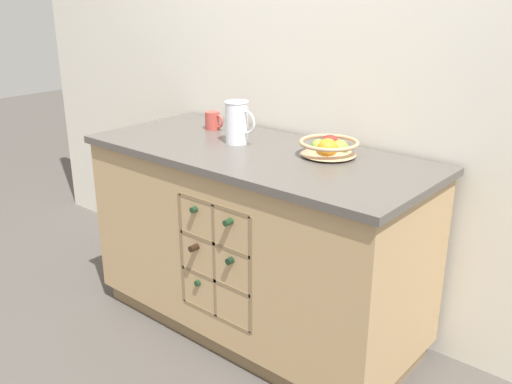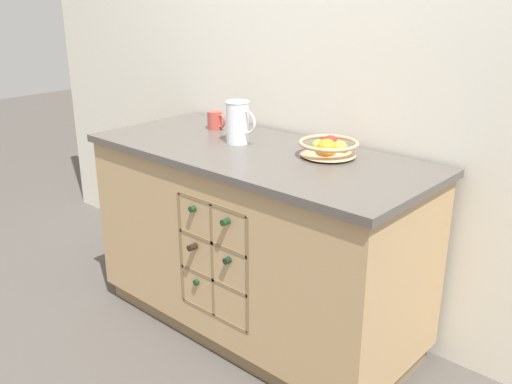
% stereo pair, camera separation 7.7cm
% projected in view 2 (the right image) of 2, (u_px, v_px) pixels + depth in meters
% --- Properties ---
extents(ground_plane, '(14.00, 14.00, 0.00)m').
position_uv_depth(ground_plane, '(256.00, 324.00, 2.92)').
color(ground_plane, '#4C4742').
extents(back_wall, '(4.40, 0.06, 2.55)m').
position_uv_depth(back_wall, '(312.00, 64.00, 2.76)').
color(back_wall, silver).
rests_on(back_wall, ground_plane).
extents(kitchen_island, '(1.65, 0.74, 0.93)m').
position_uv_depth(kitchen_island, '(256.00, 241.00, 2.75)').
color(kitchen_island, olive).
rests_on(kitchen_island, ground_plane).
extents(fruit_bowl, '(0.26, 0.26, 0.09)m').
position_uv_depth(fruit_bowl, '(329.00, 147.00, 2.48)').
color(fruit_bowl, tan).
rests_on(fruit_bowl, kitchen_island).
extents(white_pitcher, '(0.17, 0.11, 0.20)m').
position_uv_depth(white_pitcher, '(238.00, 121.00, 2.68)').
color(white_pitcher, white).
rests_on(white_pitcher, kitchen_island).
extents(ceramic_mug, '(0.11, 0.08, 0.09)m').
position_uv_depth(ceramic_mug, '(215.00, 120.00, 2.97)').
color(ceramic_mug, '#B7473D').
rests_on(ceramic_mug, kitchen_island).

